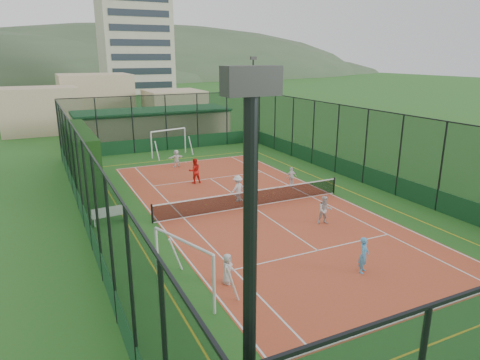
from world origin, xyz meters
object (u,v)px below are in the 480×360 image
(clubhouse, at_px, (153,125))
(futsal_goal_far, at_px, (169,143))
(floodlight_ne, at_px, (253,101))
(child_near_right, at_px, (325,210))
(futsal_goal_near, at_px, (184,268))
(child_far_left, at_px, (238,189))
(child_near_mid, at_px, (364,255))
(child_near_left, at_px, (227,269))
(child_far_right, at_px, (291,177))
(white_bench, at_px, (109,214))
(apartment_tower, at_px, (134,25))
(child_far_back, at_px, (176,158))
(coach, at_px, (195,171))

(clubhouse, xyz_separation_m, futsal_goal_far, (-0.49, -7.25, -0.46))
(clubhouse, bearing_deg, floodlight_ne, -32.12)
(clubhouse, relative_size, child_near_right, 10.26)
(futsal_goal_near, relative_size, child_far_left, 2.12)
(floodlight_ne, distance_m, futsal_goal_far, 9.76)
(futsal_goal_near, distance_m, child_near_mid, 7.14)
(child_near_left, xyz_separation_m, child_far_right, (8.94, 9.67, 0.04))
(white_bench, height_order, futsal_goal_near, futsal_goal_near)
(apartment_tower, xyz_separation_m, child_near_mid, (-11.53, -90.78, -14.25))
(child_near_right, relative_size, child_far_back, 1.10)
(clubhouse, bearing_deg, child_far_left, -90.92)
(floodlight_ne, xyz_separation_m, child_far_left, (-8.93, -15.40, -3.33))
(white_bench, height_order, child_far_right, child_far_right)
(child_near_left, bearing_deg, child_far_left, 18.82)
(floodlight_ne, xyz_separation_m, child_near_right, (-6.43, -20.53, -3.37))
(child_near_mid, bearing_deg, child_near_right, 36.78)
(white_bench, relative_size, futsal_goal_far, 0.51)
(white_bench, distance_m, futsal_goal_near, 8.40)
(child_near_mid, relative_size, child_far_left, 0.94)
(clubhouse, relative_size, apartment_tower, 0.51)
(child_far_left, bearing_deg, child_near_right, 98.18)
(futsal_goal_far, height_order, child_far_left, futsal_goal_far)
(coach, bearing_deg, floodlight_ne, -130.01)
(child_near_left, xyz_separation_m, child_near_mid, (5.24, -1.53, 0.14))
(child_near_left, height_order, child_near_mid, child_near_mid)
(child_far_right, bearing_deg, child_near_right, 71.93)
(floodlight_ne, height_order, futsal_goal_near, floodlight_ne)
(futsal_goal_near, xyz_separation_m, child_far_left, (6.18, 8.54, -0.28))
(clubhouse, relative_size, child_far_left, 9.65)
(futsal_goal_near, bearing_deg, apartment_tower, -31.48)
(clubhouse, distance_m, futsal_goal_near, 30.06)
(futsal_goal_far, bearing_deg, clubhouse, 71.18)
(futsal_goal_near, distance_m, coach, 14.21)
(child_far_back, relative_size, coach, 0.79)
(white_bench, bearing_deg, futsal_goal_near, -85.08)
(white_bench, xyz_separation_m, child_far_left, (7.47, 0.27, 0.30))
(coach, bearing_deg, child_far_back, -89.75)
(apartment_tower, relative_size, child_far_right, 23.26)
(clubhouse, relative_size, futsal_goal_far, 4.40)
(child_far_back, bearing_deg, floodlight_ne, -157.74)
(child_far_back, bearing_deg, white_bench, 46.49)
(floodlight_ne, distance_m, coach, 14.97)
(floodlight_ne, bearing_deg, apartment_tower, 87.02)
(floodlight_ne, distance_m, white_bench, 22.97)
(floodlight_ne, distance_m, child_near_left, 27.56)
(futsal_goal_near, bearing_deg, child_far_left, -55.66)
(coach, bearing_deg, child_far_left, 104.93)
(white_bench, height_order, child_near_left, child_near_left)
(apartment_tower, relative_size, child_near_right, 20.25)
(white_bench, xyz_separation_m, futsal_goal_far, (7.31, 13.81, 0.62))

